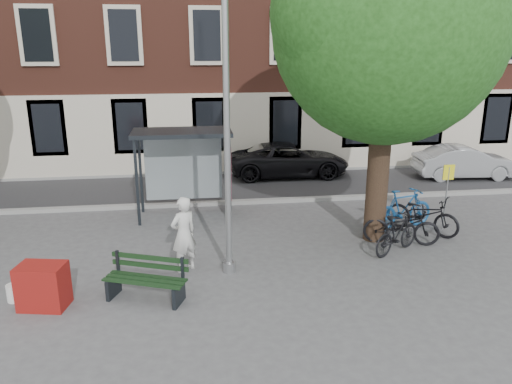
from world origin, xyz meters
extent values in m
plane|color=#4C4C4F|center=(0.00, 0.00, 0.00)|extent=(90.00, 90.00, 0.00)
cube|color=#28282B|center=(0.00, 7.00, 0.01)|extent=(40.00, 4.00, 0.01)
cube|color=gray|center=(0.00, 5.00, 0.06)|extent=(40.00, 0.25, 0.12)
cube|color=gray|center=(0.00, 9.00, 0.06)|extent=(40.00, 0.25, 0.12)
cylinder|color=#9EA0A3|center=(0.00, 0.00, 3.00)|extent=(0.14, 0.14, 6.00)
cylinder|color=#9EA0A3|center=(0.00, 0.00, 0.12)|extent=(0.28, 0.28, 0.24)
cylinder|color=black|center=(4.00, 1.50, 1.70)|extent=(0.56, 0.56, 3.40)
sphere|color=#1E4715|center=(4.00, 1.50, 5.40)|extent=(5.60, 5.60, 5.60)
sphere|color=#1E4715|center=(4.90, 1.90, 5.90)|extent=(3.92, 3.92, 3.92)
sphere|color=#1E4715|center=(3.20, 1.20, 5.70)|extent=(4.20, 4.20, 4.20)
cube|color=#1E2328|center=(-2.30, 3.40, 1.25)|extent=(0.08, 0.08, 2.50)
cube|color=#1E2328|center=(0.30, 3.40, 1.25)|extent=(0.08, 0.08, 2.50)
cube|color=#1E2328|center=(-2.30, 4.60, 1.25)|extent=(0.08, 0.08, 2.50)
cube|color=#1E2328|center=(0.30, 4.60, 1.25)|extent=(0.08, 0.08, 2.50)
cube|color=#1E2328|center=(-1.00, 4.00, 2.56)|extent=(2.85, 1.45, 0.12)
cube|color=#8C999E|center=(-1.00, 4.60, 1.38)|extent=(2.34, 0.04, 2.00)
cube|color=#1E2328|center=(0.30, 4.00, 1.38)|extent=(0.12, 1.14, 2.12)
cube|color=#D84C19|center=(0.37, 4.00, 1.38)|extent=(0.02, 0.90, 1.62)
imported|color=silver|center=(-1.00, 0.24, 0.88)|extent=(0.77, 0.70, 1.76)
cube|color=#1E2328|center=(-2.46, -0.81, 0.22)|extent=(0.26, 0.52, 0.43)
cube|color=#1E2328|center=(-1.12, -1.34, 0.22)|extent=(0.26, 0.52, 0.43)
cube|color=black|center=(-1.85, -1.24, 0.45)|extent=(1.61, 0.72, 0.04)
cube|color=black|center=(-1.79, -1.08, 0.45)|extent=(1.61, 0.72, 0.04)
cube|color=black|center=(-1.73, -0.92, 0.45)|extent=(1.61, 0.72, 0.04)
cube|color=black|center=(-1.69, -0.83, 0.64)|extent=(1.58, 0.66, 0.10)
cube|color=black|center=(-1.69, -0.83, 0.82)|extent=(1.58, 0.66, 0.10)
imported|color=black|center=(4.57, 1.07, 0.51)|extent=(2.05, 1.23, 1.01)
imported|color=#1A5393|center=(5.06, 2.13, 0.58)|extent=(2.00, 1.00, 1.16)
imported|color=black|center=(5.48, 1.78, 0.54)|extent=(1.91, 1.99, 1.08)
imported|color=black|center=(4.22, 0.54, 0.50)|extent=(1.65, 1.27, 0.99)
imported|color=black|center=(3.06, 8.40, 0.65)|extent=(4.72, 2.23, 1.30)
imported|color=#999CA0|center=(9.72, 7.11, 0.63)|extent=(3.90, 1.62, 1.26)
cube|color=maroon|center=(-3.76, -1.09, 0.45)|extent=(1.00, 0.77, 0.90)
cylinder|color=white|center=(-4.44, -0.76, 0.18)|extent=(0.30, 0.30, 0.36)
cylinder|color=silver|center=(-4.00, -0.87, 0.18)|extent=(0.37, 0.37, 0.36)
cylinder|color=#9EA0A3|center=(6.20, 1.95, 0.90)|extent=(0.04, 0.04, 1.80)
cube|color=yellow|center=(6.20, 1.95, 1.65)|extent=(0.32, 0.04, 0.42)
camera|label=1|loc=(-0.79, -10.42, 5.03)|focal=35.00mm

